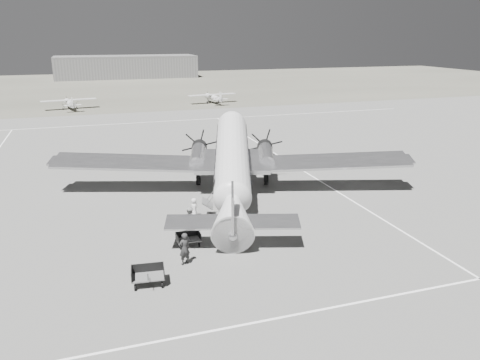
% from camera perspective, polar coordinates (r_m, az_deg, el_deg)
% --- Properties ---
extents(ground, '(260.00, 260.00, 0.00)m').
position_cam_1_polar(ground, '(34.98, -4.22, -4.23)').
color(ground, slate).
rests_on(ground, ground).
extents(taxi_line_near, '(60.00, 0.15, 0.01)m').
position_cam_1_polar(taxi_line_near, '(23.10, 4.61, -16.44)').
color(taxi_line_near, white).
rests_on(taxi_line_near, ground).
extents(taxi_line_right, '(0.15, 80.00, 0.01)m').
position_cam_1_polar(taxi_line_right, '(39.38, 12.98, -2.13)').
color(taxi_line_right, white).
rests_on(taxi_line_right, ground).
extents(taxi_line_horizon, '(90.00, 0.15, 0.01)m').
position_cam_1_polar(taxi_line_horizon, '(73.17, -11.91, 6.87)').
color(taxi_line_horizon, white).
rests_on(taxi_line_horizon, ground).
extents(grass_infield, '(260.00, 90.00, 0.01)m').
position_cam_1_polar(grass_infield, '(127.51, -14.85, 11.00)').
color(grass_infield, '#656355').
rests_on(grass_infield, ground).
extents(hangar_main, '(42.00, 14.00, 6.60)m').
position_cam_1_polar(hangar_main, '(152.46, -13.68, 13.28)').
color(hangar_main, slate).
rests_on(hangar_main, ground).
extents(dc3_airliner, '(35.49, 29.28, 5.83)m').
position_cam_1_polar(dc3_airliner, '(37.30, -0.95, 1.92)').
color(dc3_airliner, silver).
rests_on(dc3_airliner, ground).
extents(light_plane_left, '(10.70, 9.23, 1.98)m').
position_cam_1_polar(light_plane_left, '(89.56, -20.06, 8.70)').
color(light_plane_left, silver).
rests_on(light_plane_left, ground).
extents(light_plane_right, '(10.56, 8.99, 2.00)m').
position_cam_1_polar(light_plane_right, '(92.04, -3.29, 9.92)').
color(light_plane_right, silver).
rests_on(light_plane_right, ground).
extents(baggage_cart_near, '(1.60, 1.15, 0.89)m').
position_cam_1_polar(baggage_cart_near, '(29.93, -6.31, -7.22)').
color(baggage_cart_near, '#5A5A5A').
rests_on(baggage_cart_near, ground).
extents(baggage_cart_far, '(1.97, 1.49, 1.04)m').
position_cam_1_polar(baggage_cart_far, '(25.87, -11.15, -11.44)').
color(baggage_cart_far, '#5A5A5A').
rests_on(baggage_cart_far, ground).
extents(ground_crew, '(0.83, 0.67, 1.96)m').
position_cam_1_polar(ground_crew, '(27.50, -6.79, -8.32)').
color(ground_crew, '#282828').
rests_on(ground_crew, ground).
extents(ramp_agent, '(0.90, 1.07, 1.97)m').
position_cam_1_polar(ramp_agent, '(31.28, -6.07, -5.02)').
color(ramp_agent, '#B8B8B6').
rests_on(ramp_agent, ground).
extents(passenger, '(0.55, 0.77, 1.48)m').
position_cam_1_polar(passenger, '(34.28, -5.62, -3.40)').
color(passenger, silver).
rests_on(passenger, ground).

